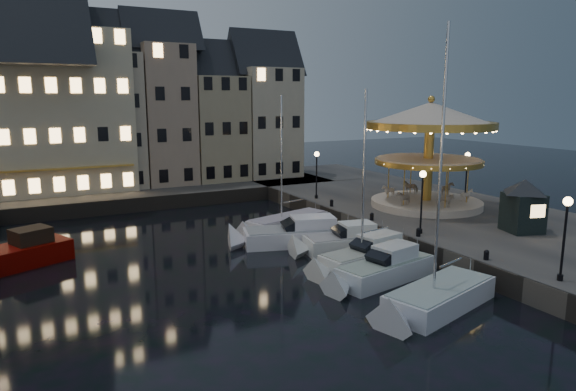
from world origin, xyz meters
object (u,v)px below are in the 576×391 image
motorboat_a (434,300)px  motorboat_d (342,243)px  streetlamp_c (317,168)px  carousel (430,134)px  streetlamp_b (422,193)px  motorboat_e (294,235)px  streetlamp_d (467,169)px  bollard_d (332,203)px  bollard_a (486,254)px  streetlamp_a (565,227)px  red_fishing_boat (10,257)px  motorboat_b (381,271)px  bollard_c (372,216)px  motorboat_c (365,257)px  ticket_kiosk (524,196)px  motorboat_f (283,225)px  bollard_b (418,232)px

motorboat_a → motorboat_d: bearing=82.6°
streetlamp_c → carousel: 10.02m
streetlamp_b → carousel: 9.49m
motorboat_d → streetlamp_b: bearing=-27.2°
motorboat_d → motorboat_e: (-1.90, 3.11, 0.01)m
streetlamp_c → streetlamp_b: bearing=-90.0°
streetlamp_d → bollard_d: 12.51m
bollard_a → bollard_d: (0.00, 16.00, 0.00)m
streetlamp_a → streetlamp_d: bearing=56.4°
red_fishing_boat → bollard_a: bearing=-32.2°
motorboat_b → carousel: carousel is taller
bollard_c → motorboat_c: size_ratio=0.06×
streetlamp_c → motorboat_b: (-5.77, -16.86, -3.38)m
motorboat_d → streetlamp_a: bearing=-69.6°
streetlamp_d → bollard_c: 12.40m
bollard_c → motorboat_a: size_ratio=0.05×
streetlamp_c → bollard_a: size_ratio=7.32×
motorboat_c → red_fishing_boat: (-18.89, 9.75, 0.02)m
streetlamp_c → carousel: carousel is taller
carousel → motorboat_a: bearing=-130.9°
streetlamp_a → ticket_kiosk: (6.34, 7.26, -0.33)m
motorboat_b → motorboat_d: 5.85m
motorboat_c → streetlamp_d: bearing=25.9°
motorboat_f → red_fishing_boat: motorboat_f is taller
streetlamp_a → bollard_c: size_ratio=7.32×
red_fishing_boat → ticket_kiosk: 32.63m
streetlamp_b → streetlamp_c: same height
carousel → streetlamp_c: bearing=131.3°
motorboat_e → red_fishing_boat: bearing=169.4°
streetlamp_a → motorboat_b: streetlamp_a is taller
motorboat_e → motorboat_f: bearing=75.9°
streetlamp_c → motorboat_a: 22.26m
bollard_c → carousel: carousel is taller
streetlamp_d → streetlamp_a: bearing=-123.6°
streetlamp_a → streetlamp_c: size_ratio=1.00×
motorboat_c → carousel: carousel is taller
bollard_d → motorboat_a: (-5.30, -17.68, -1.06)m
bollard_c → motorboat_f: (-5.00, 4.57, -1.07)m
motorboat_d → motorboat_b: bearing=-101.6°
motorboat_e → carousel: bearing=4.0°
red_fishing_boat → ticket_kiosk: bearing=-20.7°
motorboat_a → motorboat_e: (-0.59, 13.16, 0.11)m
carousel → bollard_c: bearing=-164.8°
motorboat_a → carousel: bearing=49.1°
streetlamp_a → streetlamp_d: (11.30, 17.00, 0.00)m
streetlamp_d → bollard_b: 14.27m
motorboat_c → bollard_b: bearing=6.2°
bollard_c → bollard_d: bearing=90.0°
streetlamp_b → motorboat_d: size_ratio=0.61×
bollard_c → carousel: bearing=15.2°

